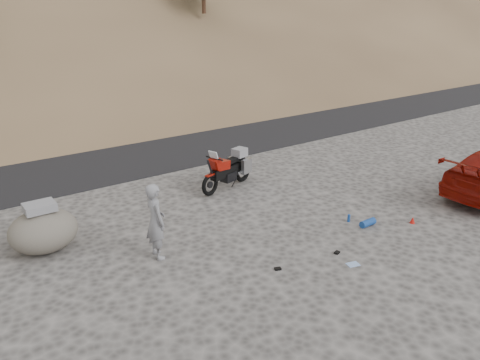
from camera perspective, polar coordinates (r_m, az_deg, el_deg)
name	(u,v)px	position (r m, az deg, el deg)	size (l,w,h in m)	color
ground	(260,235)	(11.72, 2.44, -6.72)	(140.00, 140.00, 0.00)	#403D3B
road	(117,151)	(19.08, -14.75, 3.39)	(120.00, 7.00, 0.05)	black
motorcycle	(229,169)	(14.58, -1.32, 1.32)	(2.25, 1.02, 1.37)	black
man	(158,256)	(10.94, -9.97, -9.13)	(0.64, 0.42, 1.76)	gray
boulder	(43,230)	(11.68, -22.85, -5.67)	(1.79, 1.62, 1.18)	#504B45
gear_blue_mat	(368,223)	(12.57, 15.32, -5.06)	(0.19, 0.19, 0.46)	navy
gear_bottle	(349,218)	(12.69, 13.12, -4.55)	(0.07, 0.07, 0.20)	navy
gear_funnel	(413,220)	(13.09, 20.29, -4.61)	(0.14, 0.14, 0.17)	red
gear_glove_a	(278,269)	(10.30, 4.64, -10.73)	(0.14, 0.10, 0.04)	black
gear_glove_b	(337,252)	(11.11, 11.74, -8.64)	(0.13, 0.10, 0.04)	black
gear_blue_cloth	(353,264)	(10.74, 13.61, -9.96)	(0.28, 0.20, 0.01)	#8FABDD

